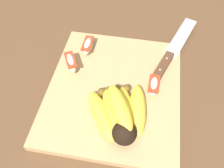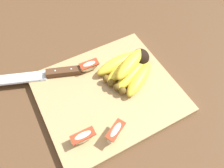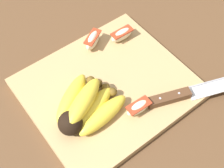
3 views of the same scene
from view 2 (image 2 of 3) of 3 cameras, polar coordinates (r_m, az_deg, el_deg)
name	(u,v)px [view 2 (image 2 of 3)]	position (r m, az deg, el deg)	size (l,w,h in m)	color
ground_plane	(110,99)	(0.64, -0.39, -3.69)	(6.00, 6.00, 0.00)	brown
cutting_board	(110,93)	(0.64, -0.60, -2.22)	(0.37, 0.32, 0.02)	tan
banana_bunch	(130,69)	(0.65, 4.39, 3.84)	(0.16, 0.16, 0.06)	black
chefs_knife	(47,74)	(0.68, -15.90, 2.34)	(0.27, 0.12, 0.02)	silver
apple_wedge_near	(116,132)	(0.55, 0.90, -11.84)	(0.06, 0.05, 0.04)	#F4E5C1
apple_wedge_middle	(89,66)	(0.66, -5.65, 4.50)	(0.06, 0.03, 0.03)	#F4E5C1
apple_wedge_far	(83,137)	(0.56, -7.16, -12.95)	(0.06, 0.02, 0.03)	#F4E5C1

